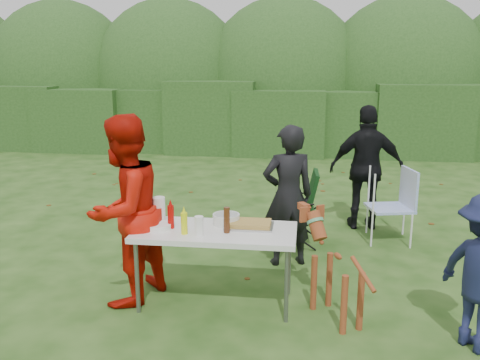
# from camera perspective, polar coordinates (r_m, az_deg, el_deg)

# --- Properties ---
(ground) EXTENTS (80.00, 80.00, 0.00)m
(ground) POSITION_cam_1_polar(r_m,az_deg,el_deg) (5.24, -0.65, -12.44)
(ground) COLOR #1E4211
(hedge_row) EXTENTS (22.00, 1.40, 1.70)m
(hedge_row) POSITION_cam_1_polar(r_m,az_deg,el_deg) (12.77, 4.46, 6.79)
(hedge_row) COLOR #23471C
(hedge_row) RESTS_ON ground
(shrub_backdrop) EXTENTS (20.00, 2.60, 3.20)m
(shrub_backdrop) POSITION_cam_1_polar(r_m,az_deg,el_deg) (14.31, 4.87, 10.48)
(shrub_backdrop) COLOR #3D6628
(shrub_backdrop) RESTS_ON ground
(folding_table) EXTENTS (1.50, 0.70, 0.74)m
(folding_table) POSITION_cam_1_polar(r_m,az_deg,el_deg) (4.77, -2.77, -6.19)
(folding_table) COLOR silver
(folding_table) RESTS_ON ground
(person_cook) EXTENTS (0.67, 0.54, 1.60)m
(person_cook) POSITION_cam_1_polar(r_m,az_deg,el_deg) (5.69, 5.42, -1.78)
(person_cook) COLOR black
(person_cook) RESTS_ON ground
(person_red_jacket) EXTENTS (0.93, 1.05, 1.80)m
(person_red_jacket) POSITION_cam_1_polar(r_m,az_deg,el_deg) (4.89, -12.84, -3.36)
(person_red_jacket) COLOR #BB1205
(person_red_jacket) RESTS_ON ground
(person_black_puffy) EXTENTS (1.03, 0.50, 1.70)m
(person_black_puffy) POSITION_cam_1_polar(r_m,az_deg,el_deg) (7.12, 14.05, 1.33)
(person_black_puffy) COLOR black
(person_black_puffy) RESTS_ON ground
(dog) EXTENTS (0.83, 1.02, 0.91)m
(dog) POSITION_cam_1_polar(r_m,az_deg,el_deg) (4.63, 10.85, -10.04)
(dog) COLOR brown
(dog) RESTS_ON ground
(camping_chair) EXTENTS (0.62, 0.62, 0.95)m
(camping_chair) POSITION_cam_1_polar(r_m,az_deg,el_deg) (6.43, 6.08, -3.07)
(camping_chair) COLOR black
(camping_chair) RESTS_ON ground
(lawn_chair) EXTENTS (0.67, 0.67, 0.95)m
(lawn_chair) POSITION_cam_1_polar(r_m,az_deg,el_deg) (6.77, 16.45, -2.70)
(lawn_chair) COLOR #4A70DC
(lawn_chair) RESTS_ON ground
(food_tray) EXTENTS (0.45, 0.30, 0.02)m
(food_tray) POSITION_cam_1_polar(r_m,az_deg,el_deg) (4.81, 1.05, -5.19)
(food_tray) COLOR #B7B7BA
(food_tray) RESTS_ON folding_table
(focaccia_bread) EXTENTS (0.40, 0.26, 0.04)m
(focaccia_bread) POSITION_cam_1_polar(r_m,az_deg,el_deg) (4.80, 1.05, -4.88)
(focaccia_bread) COLOR #AA863D
(focaccia_bread) RESTS_ON food_tray
(mustard_bottle) EXTENTS (0.06, 0.06, 0.20)m
(mustard_bottle) POSITION_cam_1_polar(r_m,az_deg,el_deg) (4.62, -6.28, -4.86)
(mustard_bottle) COLOR #DDEA13
(mustard_bottle) RESTS_ON folding_table
(ketchup_bottle) EXTENTS (0.06, 0.06, 0.22)m
(ketchup_bottle) POSITION_cam_1_polar(r_m,az_deg,el_deg) (4.79, -7.77, -4.13)
(ketchup_bottle) COLOR #A70805
(ketchup_bottle) RESTS_ON folding_table
(beer_bottle) EXTENTS (0.06, 0.06, 0.24)m
(beer_bottle) POSITION_cam_1_polar(r_m,az_deg,el_deg) (4.63, -1.50, -4.51)
(beer_bottle) COLOR #47230F
(beer_bottle) RESTS_ON folding_table
(paper_towel_roll) EXTENTS (0.12, 0.12, 0.26)m
(paper_towel_roll) POSITION_cam_1_polar(r_m,az_deg,el_deg) (4.94, -9.08, -3.39)
(paper_towel_roll) COLOR white
(paper_towel_roll) RESTS_ON folding_table
(cup_stack) EXTENTS (0.08, 0.08, 0.18)m
(cup_stack) POSITION_cam_1_polar(r_m,az_deg,el_deg) (4.57, -4.62, -5.18)
(cup_stack) COLOR white
(cup_stack) RESTS_ON folding_table
(pasta_bowl) EXTENTS (0.26, 0.26, 0.10)m
(pasta_bowl) POSITION_cam_1_polar(r_m,az_deg,el_deg) (4.88, -1.56, -4.41)
(pasta_bowl) COLOR silver
(pasta_bowl) RESTS_ON folding_table
(plate_stack) EXTENTS (0.24, 0.24, 0.05)m
(plate_stack) POSITION_cam_1_polar(r_m,az_deg,el_deg) (4.82, -9.17, -5.15)
(plate_stack) COLOR white
(plate_stack) RESTS_ON folding_table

